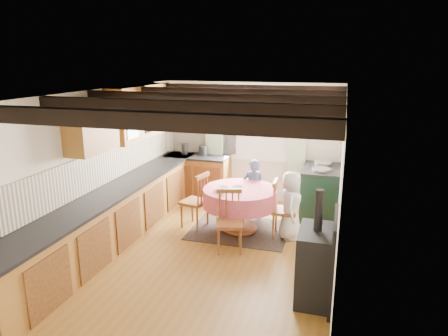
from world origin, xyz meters
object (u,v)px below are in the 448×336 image
(chair_near, at_px, (229,222))
(cup, at_px, (222,191))
(aga_range, at_px, (321,192))
(chair_right, at_px, (285,209))
(child_right, at_px, (291,205))
(child_far, at_px, (253,189))
(dining_table, at_px, (240,210))
(chair_left, at_px, (194,200))
(cast_iron_stove, at_px, (317,246))

(chair_near, bearing_deg, cup, 102.49)
(aga_range, bearing_deg, chair_near, -123.67)
(chair_near, xyz_separation_m, chair_right, (0.72, 0.77, 0.00))
(child_right, bearing_deg, chair_right, 56.40)
(child_far, bearing_deg, dining_table, 64.07)
(aga_range, height_order, child_far, child_far)
(dining_table, height_order, child_far, child_far)
(chair_near, bearing_deg, aga_range, 39.43)
(chair_near, bearing_deg, chair_left, 121.46)
(child_far, distance_m, child_right, 1.01)
(cast_iron_stove, distance_m, child_far, 2.68)
(chair_near, bearing_deg, child_far, 70.45)
(aga_range, bearing_deg, cast_iron_stove, -87.76)
(chair_right, distance_m, cast_iron_stove, 1.86)
(aga_range, distance_m, child_far, 1.25)
(cast_iron_stove, relative_size, cup, 13.10)
(chair_near, height_order, aga_range, aga_range)
(chair_left, relative_size, chair_right, 1.02)
(chair_left, xyz_separation_m, aga_range, (2.06, 1.10, -0.01))
(chair_near, relative_size, child_far, 0.84)
(chair_left, bearing_deg, cast_iron_stove, 64.37)
(aga_range, distance_m, child_right, 1.20)
(chair_right, height_order, child_right, child_right)
(dining_table, height_order, aga_range, aga_range)
(chair_near, relative_size, chair_left, 0.97)
(chair_right, relative_size, child_right, 0.85)
(cast_iron_stove, distance_m, child_right, 1.77)
(child_far, bearing_deg, cast_iron_stove, 101.34)
(cast_iron_stove, height_order, child_right, cast_iron_stove)
(dining_table, xyz_separation_m, child_right, (0.85, -0.06, 0.19))
(chair_left, bearing_deg, chair_near, 60.98)
(chair_right, xyz_separation_m, aga_range, (0.51, 1.08, -0.00))
(chair_right, relative_size, cup, 8.92)
(dining_table, bearing_deg, child_right, -3.81)
(aga_range, bearing_deg, child_right, -109.81)
(cup, bearing_deg, chair_right, 20.39)
(child_right, height_order, cup, child_right)
(chair_near, relative_size, aga_range, 0.92)
(chair_left, distance_m, child_far, 1.11)
(dining_table, distance_m, child_right, 0.88)
(chair_right, distance_m, child_right, 0.14)
(dining_table, distance_m, chair_right, 0.76)
(chair_left, xyz_separation_m, child_far, (0.90, 0.64, 0.07))
(child_right, bearing_deg, child_far, 43.48)
(cast_iron_stove, bearing_deg, chair_left, 141.75)
(dining_table, xyz_separation_m, chair_right, (0.75, -0.00, 0.10))
(chair_right, distance_m, child_far, 0.91)
(dining_table, relative_size, child_far, 1.12)
(chair_right, height_order, aga_range, chair_right)
(dining_table, height_order, cast_iron_stove, cast_iron_stove)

